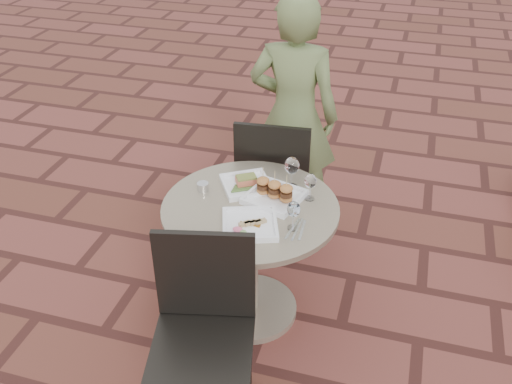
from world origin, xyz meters
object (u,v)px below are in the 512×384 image
(diner, at_px, (293,116))
(plate_salmon, at_px, (246,184))
(plate_sliders, at_px, (274,193))
(plate_tuna, at_px, (250,224))
(chair_far, at_px, (274,174))
(chair_near, at_px, (204,317))
(cafe_table, at_px, (251,244))

(diner, height_order, plate_salmon, diner)
(plate_sliders, relative_size, plate_tuna, 0.98)
(plate_tuna, bearing_deg, chair_far, 95.95)
(chair_far, relative_size, chair_near, 1.00)
(cafe_table, distance_m, plate_sliders, 0.31)
(chair_far, relative_size, plate_sliders, 2.89)
(plate_sliders, bearing_deg, plate_salmon, 157.72)
(diner, distance_m, plate_salmon, 0.79)
(plate_salmon, relative_size, plate_tuna, 1.01)
(chair_far, height_order, diner, diner)
(plate_sliders, distance_m, plate_tuna, 0.27)
(plate_salmon, relative_size, plate_sliders, 1.04)
(chair_far, relative_size, plate_salmon, 2.78)
(plate_tuna, bearing_deg, plate_salmon, 109.73)
(plate_salmon, height_order, plate_tuna, plate_salmon)
(chair_far, distance_m, diner, 0.41)
(plate_tuna, bearing_deg, chair_near, -99.42)
(cafe_table, xyz_separation_m, plate_sliders, (0.10, 0.09, 0.28))
(chair_far, xyz_separation_m, plate_sliders, (0.13, -0.52, 0.22))
(chair_far, bearing_deg, cafe_table, 88.01)
(plate_salmon, bearing_deg, chair_far, 85.27)
(cafe_table, height_order, chair_near, chair_near)
(cafe_table, relative_size, chair_near, 0.97)
(chair_far, xyz_separation_m, plate_tuna, (0.08, -0.78, 0.20))
(chair_near, distance_m, plate_sliders, 0.76)
(diner, xyz_separation_m, plate_tuna, (0.05, -1.12, -0.04))
(diner, bearing_deg, cafe_table, 89.41)
(chair_far, relative_size, diner, 0.59)
(cafe_table, height_order, chair_far, chair_far)
(chair_near, height_order, plate_tuna, chair_near)
(chair_near, distance_m, plate_tuna, 0.50)
(cafe_table, xyz_separation_m, chair_far, (-0.03, 0.61, 0.07))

